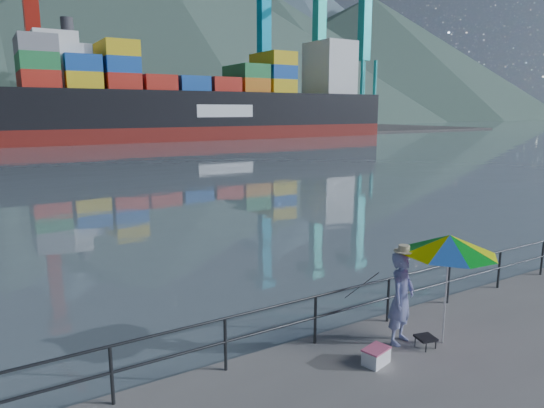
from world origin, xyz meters
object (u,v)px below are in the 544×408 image
(fisherman, at_px, (401,298))
(beach_umbrella, at_px, (449,245))
(container_ship, at_px, (220,103))
(cooler_bag, at_px, (376,357))

(fisherman, relative_size, beach_umbrella, 0.82)
(beach_umbrella, bearing_deg, container_ship, 68.01)
(beach_umbrella, relative_size, container_ship, 0.03)
(fisherman, bearing_deg, beach_umbrella, -54.40)
(container_ship, bearing_deg, beach_umbrella, -111.99)
(fisherman, distance_m, beach_umbrella, 1.42)
(fisherman, relative_size, container_ship, 0.03)
(beach_umbrella, height_order, cooler_bag, beach_umbrella)
(cooler_bag, bearing_deg, beach_umbrella, -16.90)
(beach_umbrella, distance_m, container_ship, 77.87)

